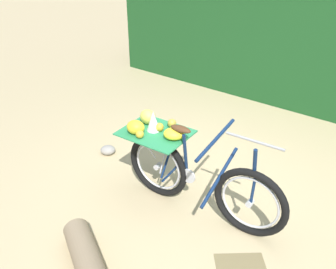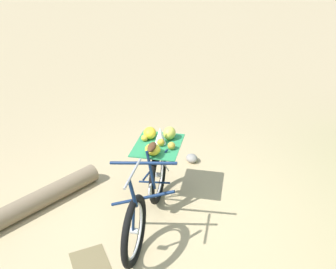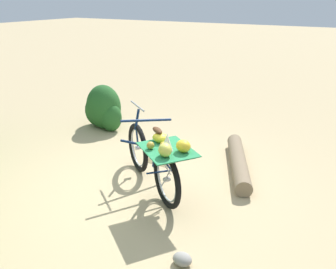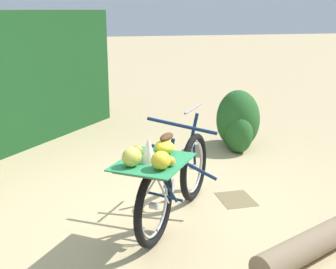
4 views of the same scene
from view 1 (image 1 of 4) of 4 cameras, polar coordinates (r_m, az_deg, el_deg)
The scene contains 4 objects.
ground_plane at distance 3.97m, azimuth 6.04°, elevation -9.93°, with size 60.00×60.00×0.00m, color tan.
foliage_hedge at distance 6.20m, azimuth 21.52°, elevation 13.54°, with size 6.99×0.90×1.99m, color #19471E.
bicycle at distance 3.53m, azimuth 3.52°, elevation -5.61°, with size 1.62×1.28×1.03m.
path_stone at distance 4.68m, azimuth -9.74°, elevation -2.50°, with size 0.19×0.16×0.12m, color gray.
Camera 1 is at (0.50, 3.02, 2.54)m, focal length 37.50 mm.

